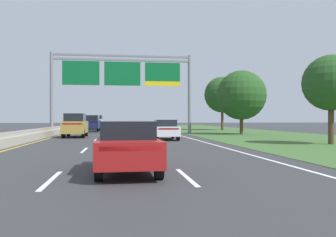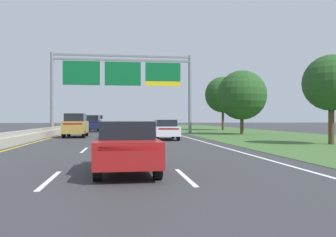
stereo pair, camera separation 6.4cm
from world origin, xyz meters
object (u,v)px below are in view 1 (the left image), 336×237
overhead_sign_gantry (122,77)px  pickup_truck_silver (96,122)px  car_white_right_lane_sedan (165,129)px  roadside_tree_mid (241,95)px  car_gold_left_lane_suv (75,125)px  car_navy_left_lane_suv (92,123)px  car_red_centre_lane_sedan (127,145)px  roadside_tree_far (222,95)px  roadside_tree_near (331,83)px

overhead_sign_gantry → pickup_truck_silver: bearing=102.2°
car_white_right_lane_sedan → roadside_tree_mid: size_ratio=0.66×
overhead_sign_gantry → car_gold_left_lane_suv: bearing=-126.8°
pickup_truck_silver → car_gold_left_lane_suv: (-0.28, -23.87, 0.02)m
overhead_sign_gantry → car_navy_left_lane_suv: 11.51m
car_red_centre_lane_sedan → roadside_tree_far: roadside_tree_far is taller
car_red_centre_lane_sedan → car_white_right_lane_sedan: (3.37, 16.45, 0.00)m
pickup_truck_silver → car_navy_left_lane_suv: pickup_truck_silver is taller
roadside_tree_mid → roadside_tree_near: bearing=-87.0°
car_white_right_lane_sedan → roadside_tree_far: size_ratio=0.57×
overhead_sign_gantry → roadside_tree_far: size_ratio=1.95×
car_navy_left_lane_suv → roadside_tree_near: roadside_tree_near is taller
car_gold_left_lane_suv → roadside_tree_mid: bearing=-80.4°
car_navy_left_lane_suv → roadside_tree_far: roadside_tree_far is taller
overhead_sign_gantry → car_red_centre_lane_sedan: (-0.09, -26.75, -5.32)m
roadside_tree_near → car_gold_left_lane_suv: bearing=146.7°
pickup_truck_silver → roadside_tree_mid: roadside_tree_mid is taller
car_gold_left_lane_suv → roadside_tree_far: roadside_tree_far is taller
pickup_truck_silver → roadside_tree_mid: size_ratio=0.81×
car_navy_left_lane_suv → roadside_tree_mid: bearing=-125.7°
overhead_sign_gantry → roadside_tree_mid: 12.78m
overhead_sign_gantry → car_red_centre_lane_sedan: overhead_sign_gantry is taller
overhead_sign_gantry → car_gold_left_lane_suv: 8.67m
car_navy_left_lane_suv → car_white_right_lane_sedan: bearing=-158.9°
pickup_truck_silver → roadside_tree_near: (17.04, -35.25, 2.86)m
car_gold_left_lane_suv → roadside_tree_mid: roadside_tree_mid is taller
car_red_centre_lane_sedan → pickup_truck_silver: bearing=4.2°
roadside_tree_near → roadside_tree_far: 28.19m
pickup_truck_silver → roadside_tree_mid: (16.29, -20.87, 3.04)m
roadside_tree_far → overhead_sign_gantry: bearing=-142.4°
roadside_tree_mid → car_navy_left_lane_suv: bearing=142.9°
overhead_sign_gantry → pickup_truck_silver: size_ratio=2.77×
overhead_sign_gantry → car_navy_left_lane_suv: (-3.87, 9.60, -5.04)m
car_red_centre_lane_sedan → car_navy_left_lane_suv: 36.55m
car_white_right_lane_sedan → roadside_tree_far: bearing=-26.3°
car_red_centre_lane_sedan → roadside_tree_far: size_ratio=0.57×
car_white_right_lane_sedan → roadside_tree_far: 24.53m
overhead_sign_gantry → roadside_tree_mid: size_ratio=2.25×
car_white_right_lane_sedan → car_navy_left_lane_suv: bearing=21.0°
car_gold_left_lane_suv → roadside_tree_mid: 17.11m
overhead_sign_gantry → car_white_right_lane_sedan: bearing=-72.3°
overhead_sign_gantry → car_white_right_lane_sedan: size_ratio=3.39×
pickup_truck_silver → car_gold_left_lane_suv: size_ratio=1.15×
roadside_tree_far → car_white_right_lane_sedan: bearing=-117.5°
car_navy_left_lane_suv → roadside_tree_near: 31.69m
roadside_tree_near → pickup_truck_silver: bearing=115.8°
car_navy_left_lane_suv → pickup_truck_silver: bearing=1.9°
pickup_truck_silver → car_navy_left_lane_suv: (0.08, -8.63, 0.02)m
pickup_truck_silver → roadside_tree_far: (18.39, -7.11, 4.05)m
car_gold_left_lane_suv → roadside_tree_far: size_ratio=0.61×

